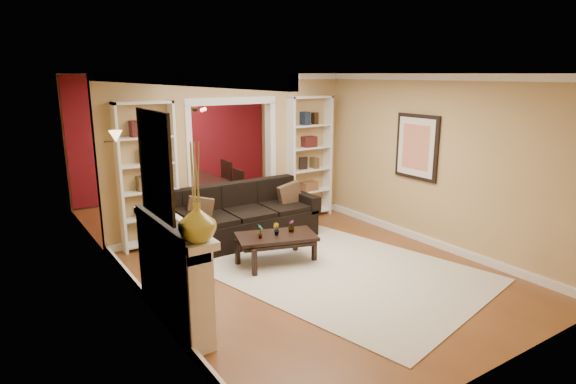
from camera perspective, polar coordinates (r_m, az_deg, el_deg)
floor at (r=7.78m, az=-2.41°, el=-6.45°), size 8.00×8.00×0.00m
ceiling at (r=7.30m, az=-2.63°, el=13.85°), size 8.00×8.00×0.00m
wall_back at (r=11.01m, az=-13.40°, el=6.44°), size 8.00×0.00×8.00m
wall_front at (r=4.59m, az=24.33°, el=-4.52°), size 8.00×0.00×8.00m
wall_left at (r=6.58m, az=-19.55°, el=1.21°), size 0.00×8.00×8.00m
wall_right at (r=8.78m, az=10.20°, el=4.80°), size 0.00×8.00×8.00m
partition_wall at (r=8.46m, az=-6.73°, el=4.59°), size 4.50×0.15×2.70m
red_back_panel at (r=10.99m, az=-13.34°, el=6.27°), size 4.44×0.04×2.64m
dining_window at (r=10.92m, az=-13.33°, el=7.45°), size 0.78×0.03×0.98m
area_rug at (r=6.90m, az=5.88°, el=-9.18°), size 3.57×4.40×0.01m
sofa at (r=7.95m, az=-4.89°, el=-2.56°), size 2.35×1.01×0.92m
pillow_left at (r=7.54m, az=-10.40°, el=-2.22°), size 0.40×0.21×0.39m
pillow_right at (r=8.30m, az=0.19°, el=-0.46°), size 0.40×0.12×0.40m
coffee_table at (r=7.06m, az=-1.40°, el=-6.76°), size 1.26×0.92×0.43m
plant_left at (r=6.82m, az=-3.30°, el=-4.66°), size 0.13×0.14×0.21m
plant_center at (r=6.96m, az=-1.41°, el=-4.42°), size 0.10×0.11×0.18m
plant_right at (r=7.09m, az=0.40°, el=-4.06°), size 0.11×0.11×0.18m
bookshelf_left at (r=7.77m, az=-16.34°, el=1.79°), size 0.90×0.30×2.30m
bookshelf_right at (r=9.15m, az=2.50°, el=4.09°), size 0.90×0.30×2.30m
fireplace at (r=5.47m, az=-13.26°, el=-9.33°), size 0.32×1.70×1.16m
vase at (r=4.59m, az=-10.71°, el=-3.51°), size 0.45×0.45×0.37m
mirror at (r=5.08m, az=-15.50°, el=3.15°), size 0.03×0.95×1.10m
wall_sconce at (r=7.05m, az=-20.20°, el=5.93°), size 0.18×0.18×0.22m
framed_art at (r=8.04m, az=14.98°, el=5.17°), size 0.04×0.85×1.05m
dining_table at (r=9.90m, az=-10.60°, el=-0.34°), size 1.77×0.99×0.62m
dining_chair_nw at (r=9.41m, az=-12.99°, el=-0.37°), size 0.54×0.54×0.89m
dining_chair_ne at (r=9.84m, az=-6.99°, el=0.31°), size 0.45×0.45×0.83m
dining_chair_sw at (r=9.97m, az=-14.20°, el=0.07°), size 0.41×0.41×0.80m
dining_chair_se at (r=10.35m, az=-8.49°, el=1.22°), size 0.56×0.56×0.92m
chandelier at (r=9.74m, az=-10.91°, el=9.61°), size 0.50×0.50×0.30m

